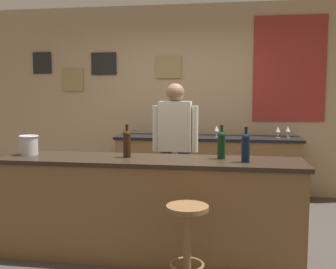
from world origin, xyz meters
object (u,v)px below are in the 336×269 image
at_px(bartender, 175,144).
at_px(wine_glass_c, 288,129).
at_px(wine_bottle_c, 246,147).
at_px(wine_glass_a, 216,129).
at_px(bar_stool, 187,234).
at_px(wine_glass_b, 278,130).
at_px(wine_bottle_b, 221,144).
at_px(ice_bucket, 29,145).
at_px(wine_bottle_a, 127,143).

height_order(bartender, wine_glass_c, bartender).
bearing_deg(wine_bottle_c, wine_glass_a, 98.77).
distance_m(bar_stool, wine_glass_a, 2.72).
distance_m(bartender, bar_stool, 1.64).
height_order(wine_glass_b, wine_glass_c, same).
distance_m(wine_bottle_b, wine_glass_a, 1.95).
distance_m(wine_bottle_b, wine_glass_c, 2.20).
bearing_deg(bartender, wine_bottle_b, -56.94).
bearing_deg(wine_glass_c, wine_glass_b, -154.12).
distance_m(ice_bucket, wine_glass_a, 2.64).
height_order(wine_bottle_c, ice_bucket, wine_bottle_c).
relative_size(ice_bucket, wine_glass_b, 1.21).
height_order(wine_bottle_b, wine_glass_c, wine_bottle_b).
distance_m(bar_stool, ice_bucket, 1.83).
bearing_deg(bartender, wine_glass_b, 42.05).
bearing_deg(wine_bottle_a, wine_glass_a, 69.24).
bearing_deg(bar_stool, wine_bottle_a, 133.76).
distance_m(wine_bottle_b, ice_bucket, 1.84).
bearing_deg(wine_glass_c, wine_bottle_b, -112.99).
bearing_deg(ice_bucket, wine_glass_c, 37.59).
xyz_separation_m(bar_stool, wine_bottle_b, (0.23, 0.71, 0.60)).
xyz_separation_m(bar_stool, wine_glass_b, (0.95, 2.67, 0.55)).
relative_size(wine_bottle_b, wine_glass_c, 1.97).
xyz_separation_m(bartender, wine_bottle_c, (0.75, -0.97, 0.12)).
height_order(wine_glass_a, wine_glass_c, same).
relative_size(bartender, wine_glass_c, 10.45).
relative_size(wine_bottle_a, wine_glass_c, 1.97).
xyz_separation_m(wine_bottle_a, wine_glass_b, (1.59, 2.01, -0.05)).
distance_m(wine_bottle_a, wine_bottle_b, 0.87).
bearing_deg(bar_stool, wine_bottle_b, 72.06).
relative_size(bar_stool, wine_glass_c, 4.39).
height_order(wine_bottle_b, wine_glass_a, wine_bottle_b).
distance_m(bar_stool, wine_bottle_a, 1.10).
xyz_separation_m(wine_bottle_c, wine_glass_a, (-0.32, 2.09, -0.05)).
distance_m(bar_stool, wine_bottle_c, 0.94).
height_order(bartender, wine_bottle_b, bartender).
height_order(wine_bottle_c, wine_glass_c, wine_bottle_c).
bearing_deg(ice_bucket, wine_bottle_b, 1.61).
bearing_deg(ice_bucket, bartender, 33.94).
bearing_deg(bartender, ice_bucket, -146.06).
relative_size(wine_bottle_b, wine_bottle_c, 1.00).
xyz_separation_m(bar_stool, wine_bottle_a, (-0.64, 0.66, 0.60)).
relative_size(wine_bottle_a, wine_bottle_c, 1.00).
relative_size(wine_bottle_b, wine_glass_a, 1.97).
bearing_deg(bartender, wine_glass_a, 69.21).
bearing_deg(wine_bottle_c, bar_stool, -127.66).
relative_size(bar_stool, wine_glass_a, 4.39).
bearing_deg(wine_glass_a, bar_stool, -92.56).
bearing_deg(wine_bottle_a, bartender, 69.28).
bearing_deg(wine_bottle_b, wine_bottle_a, -176.90).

